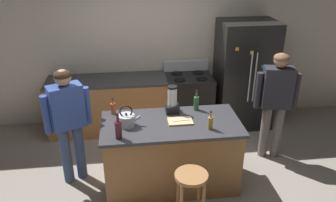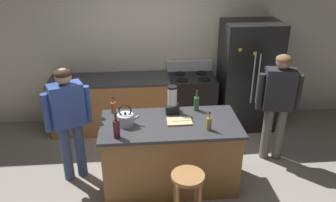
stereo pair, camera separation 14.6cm
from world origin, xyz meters
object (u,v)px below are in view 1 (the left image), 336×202
(bottle_wine, at_px, (118,129))
(chef_knife, at_px, (182,120))
(blender_appliance, at_px, (172,101))
(kitchen_island, at_px, (171,153))
(stove_range, at_px, (188,101))
(bar_stool, at_px, (191,185))
(bottle_vinegar, at_px, (210,122))
(tea_kettle, at_px, (127,120))
(person_by_island_left, at_px, (68,117))
(cutting_board, at_px, (180,121))
(refrigerator, at_px, (244,75))
(bottle_cooking_sauce, at_px, (113,108))
(bottle_olive_oil, at_px, (196,103))
(person_by_sink_right, at_px, (276,97))

(bottle_wine, height_order, chef_knife, bottle_wine)
(blender_appliance, bearing_deg, kitchen_island, -100.64)
(kitchen_island, height_order, stove_range, stove_range)
(bar_stool, distance_m, bottle_wine, 1.00)
(bottle_vinegar, xyz_separation_m, tea_kettle, (-0.97, 0.20, -0.01))
(person_by_island_left, bearing_deg, tea_kettle, -19.31)
(kitchen_island, distance_m, cutting_board, 0.47)
(bottle_wine, relative_size, chef_knife, 1.44)
(bottle_vinegar, relative_size, tea_kettle, 0.86)
(kitchen_island, xyz_separation_m, refrigerator, (1.43, 1.50, 0.44))
(blender_appliance, relative_size, tea_kettle, 1.31)
(cutting_board, bearing_deg, refrigerator, 48.64)
(refrigerator, relative_size, chef_knife, 8.11)
(stove_range, distance_m, bottle_cooking_sauce, 1.77)
(stove_range, xyz_separation_m, chef_knife, (-0.37, -1.52, 0.46))
(bottle_vinegar, relative_size, bottle_cooking_sauce, 1.09)
(bar_stool, bearing_deg, bottle_wine, 149.85)
(person_by_island_left, bearing_deg, bottle_olive_oil, 2.29)
(refrigerator, relative_size, bottle_vinegar, 7.56)
(blender_appliance, xyz_separation_m, bottle_vinegar, (0.38, -0.49, -0.07))
(cutting_board, bearing_deg, person_by_island_left, 170.05)
(bottle_olive_oil, xyz_separation_m, bottle_wine, (-1.00, -0.60, 0.02))
(person_by_island_left, height_order, chef_knife, person_by_island_left)
(stove_range, distance_m, blender_appliance, 1.45)
(refrigerator, bearing_deg, bottle_vinegar, -120.22)
(refrigerator, relative_size, stove_range, 1.65)
(refrigerator, bearing_deg, stove_range, 178.47)
(person_by_sink_right, xyz_separation_m, bottle_wine, (-2.16, -0.75, 0.06))
(person_by_sink_right, bearing_deg, tea_kettle, -167.37)
(person_by_sink_right, bearing_deg, bottle_vinegar, -148.67)
(stove_range, distance_m, bar_stool, 2.28)
(person_by_island_left, height_order, bottle_wine, person_by_island_left)
(blender_appliance, distance_m, bottle_vinegar, 0.63)
(bar_stool, bearing_deg, refrigerator, 59.54)
(blender_appliance, bearing_deg, bottle_wine, -139.99)
(stove_range, relative_size, bottle_olive_oil, 3.92)
(bottle_vinegar, bearing_deg, kitchen_island, 153.74)
(bar_stool, distance_m, chef_knife, 0.84)
(stove_range, relative_size, bottle_cooking_sauce, 5.00)
(cutting_board, height_order, chef_knife, chef_knife)
(person_by_sink_right, bearing_deg, bottle_olive_oil, -172.84)
(person_by_sink_right, relative_size, bar_stool, 2.39)
(refrigerator, bearing_deg, cutting_board, -131.36)
(person_by_sink_right, relative_size, bottle_vinegar, 6.70)
(refrigerator, distance_m, person_by_island_left, 2.97)
(bottle_vinegar, bearing_deg, person_by_sink_right, 31.33)
(bar_stool, height_order, bottle_wine, bottle_wine)
(kitchen_island, height_order, bottle_olive_oil, bottle_olive_oil)
(stove_range, distance_m, bottle_wine, 2.21)
(refrigerator, xyz_separation_m, person_by_sink_right, (0.10, -1.05, 0.06))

